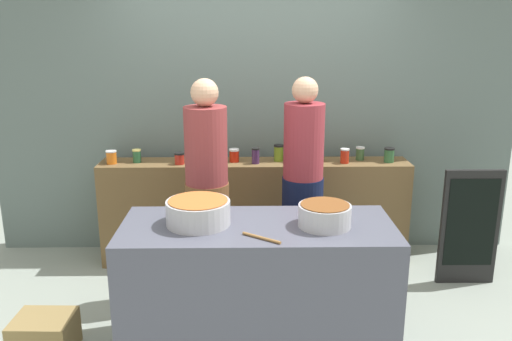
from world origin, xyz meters
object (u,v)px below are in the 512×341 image
preserve_jar_1 (137,156)px  bread_crate (44,335)px  preserve_jar_11 (345,156)px  cook_with_tongs (207,202)px  wooden_spoon (261,238)px  preserve_jar_2 (179,158)px  preserve_jar_3 (204,155)px  cooking_pot_center (325,215)px  preserve_jar_7 (279,153)px  preserve_jar_9 (309,154)px  preserve_jar_4 (216,157)px  preserve_jar_10 (320,154)px  preserve_jar_12 (360,153)px  preserve_jar_6 (256,156)px  chalkboard_sign (470,227)px  cooking_pot_left (198,212)px  cook_in_cap (302,196)px  preserve_jar_8 (293,154)px  preserve_jar_5 (234,155)px  preserve_jar_13 (389,155)px  preserve_jar_0 (111,157)px

preserve_jar_1 → bread_crate: 1.69m
preserve_jar_11 → cook_with_tongs: bearing=-151.3°
wooden_spoon → preserve_jar_11: bearing=64.3°
preserve_jar_2 → preserve_jar_3: preserve_jar_3 is taller
preserve_jar_11 → cooking_pot_center: (-0.37, -1.37, -0.04)m
preserve_jar_7 → preserve_jar_9: 0.26m
preserve_jar_7 → wooden_spoon: size_ratio=0.56×
preserve_jar_3 → preserve_jar_9: bearing=3.0°
wooden_spoon → preserve_jar_4: bearing=102.4°
preserve_jar_10 → cook_with_tongs: 1.17m
preserve_jar_12 → wooden_spoon: 1.92m
preserve_jar_6 → chalkboard_sign: size_ratio=0.14×
cooking_pot_left → cook_in_cap: bearing=48.5°
preserve_jar_9 → preserve_jar_11: size_ratio=1.01×
cooking_pot_center → preserve_jar_3: bearing=121.4°
preserve_jar_1 → wooden_spoon: bearing=-57.5°
cook_with_tongs → wooden_spoon: bearing=-68.0°
preserve_jar_2 → preserve_jar_4: (0.31, 0.04, 0.00)m
preserve_jar_1 → bread_crate: preserve_jar_1 is taller
preserve_jar_7 → chalkboard_sign: bearing=-18.4°
preserve_jar_11 → cooking_pot_center: 1.42m
preserve_jar_12 → cook_in_cap: 0.85m
cooking_pot_left → cook_with_tongs: 0.72m
preserve_jar_6 → preserve_jar_8: 0.33m
preserve_jar_5 → wooden_spoon: size_ratio=0.44×
preserve_jar_8 → preserve_jar_11: (0.44, -0.05, -0.00)m
preserve_jar_5 → preserve_jar_12: 1.11m
cooking_pot_left → wooden_spoon: cooking_pot_left is taller
cooking_pot_left → bread_crate: (-1.02, -0.03, -0.83)m
preserve_jar_1 → preserve_jar_4: bearing=-2.2°
preserve_jar_4 → preserve_jar_9: bearing=2.6°
cooking_pot_left → preserve_jar_6: bearing=74.2°
preserve_jar_8 → wooden_spoon: (-0.32, -1.62, -0.10)m
preserve_jar_13 → preserve_jar_10: bearing=177.9°
preserve_jar_13 → cooking_pot_left: bearing=-138.6°
preserve_jar_13 → chalkboard_sign: (0.57, -0.45, -0.49)m
preserve_jar_1 → bread_crate: (-0.37, -1.41, -0.85)m
preserve_jar_1 → preserve_jar_2: (0.38, -0.07, -0.01)m
bread_crate → cooking_pot_center: bearing=-0.4°
preserve_jar_0 → preserve_jar_12: (2.16, 0.09, 0.00)m
preserve_jar_9 → bread_crate: 2.49m
preserve_jar_1 → cook_with_tongs: 0.96m
preserve_jar_3 → preserve_jar_13: 1.61m
cook_in_cap → preserve_jar_0: bearing=162.3°
preserve_jar_6 → chalkboard_sign: preserve_jar_6 is taller
preserve_jar_0 → cook_in_cap: size_ratio=0.07×
preserve_jar_13 → wooden_spoon: bearing=-125.7°
cook_with_tongs → chalkboard_sign: bearing=5.5°
preserve_jar_3 → cook_in_cap: (0.80, -0.51, -0.21)m
preserve_jar_13 → cook_in_cap: 0.98m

